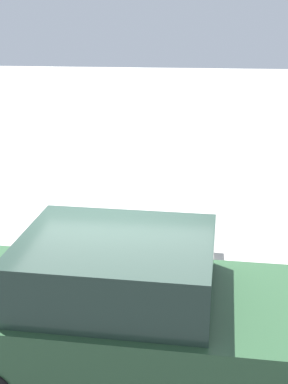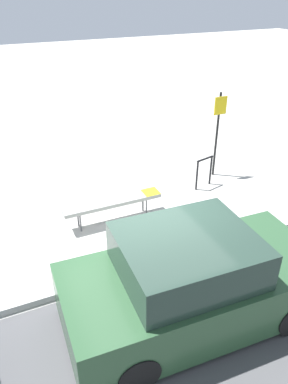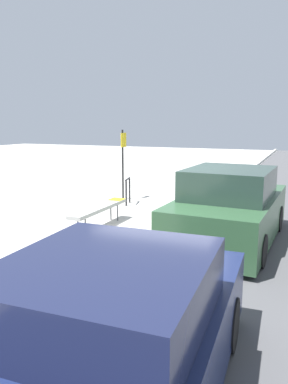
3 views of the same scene
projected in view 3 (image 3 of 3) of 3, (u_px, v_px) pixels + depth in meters
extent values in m
plane|color=#ADAAA3|center=(166.00, 238.00, 8.27)|extent=(60.00, 60.00, 0.00)
cube|color=#B7B7B2|center=(166.00, 235.00, 8.25)|extent=(60.00, 0.20, 0.13)
cylinder|color=#515156|center=(85.00, 227.00, 8.32)|extent=(0.04, 0.04, 0.44)
cylinder|color=#515156|center=(118.00, 212.00, 9.72)|extent=(0.04, 0.04, 0.44)
cylinder|color=#515156|center=(78.00, 226.00, 8.39)|extent=(0.04, 0.04, 0.44)
cylinder|color=#515156|center=(111.00, 212.00, 9.80)|extent=(0.04, 0.04, 0.44)
cube|color=#999993|center=(99.00, 208.00, 9.01)|extent=(2.22, 0.37, 0.08)
cube|color=yellow|center=(117.00, 199.00, 9.84)|extent=(0.36, 0.35, 0.01)
cylinder|color=black|center=(126.00, 193.00, 11.42)|extent=(0.05, 0.05, 0.80)
cylinder|color=black|center=(130.00, 190.00, 11.91)|extent=(0.05, 0.05, 0.80)
cylinder|color=black|center=(128.00, 179.00, 11.59)|extent=(0.55, 0.18, 0.05)
cylinder|color=black|center=(123.00, 165.00, 12.30)|extent=(0.06, 0.06, 2.30)
cube|color=yellow|center=(124.00, 140.00, 12.13)|extent=(0.36, 0.02, 0.46)
cylinder|color=gold|center=(48.00, 280.00, 5.32)|extent=(0.20, 0.20, 0.60)
sphere|color=gold|center=(47.00, 256.00, 5.26)|extent=(0.22, 0.22, 0.22)
cylinder|color=gold|center=(42.00, 280.00, 5.18)|extent=(0.08, 0.07, 0.07)
cylinder|color=gold|center=(54.00, 273.00, 5.44)|extent=(0.08, 0.07, 0.07)
cylinder|color=black|center=(208.00, 211.00, 9.50)|extent=(0.61, 0.21, 0.60)
cylinder|color=black|center=(278.00, 219.00, 8.77)|extent=(0.61, 0.21, 0.60)
cylinder|color=black|center=(171.00, 238.00, 7.28)|extent=(0.61, 0.21, 0.60)
cylinder|color=black|center=(260.00, 251.00, 6.56)|extent=(0.61, 0.21, 0.60)
cube|color=#2D5133|center=(230.00, 216.00, 7.98)|extent=(4.11, 1.99, 0.89)
cube|color=#253930|center=(229.00, 183.00, 7.71)|extent=(2.01, 1.72, 0.62)
cylinder|color=black|center=(96.00, 300.00, 4.73)|extent=(0.61, 0.21, 0.60)
cylinder|color=black|center=(229.00, 324.00, 4.16)|extent=(0.61, 0.21, 0.60)
cube|color=#19234C|center=(116.00, 350.00, 3.32)|extent=(3.89, 1.98, 0.77)
cube|color=#1A203E|center=(108.00, 290.00, 3.07)|extent=(1.90, 1.70, 0.54)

